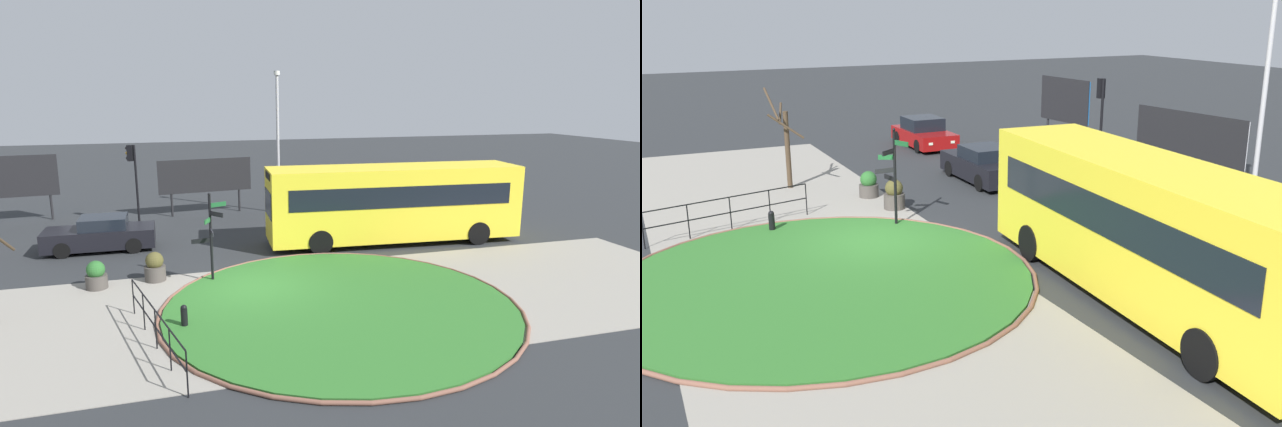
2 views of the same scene
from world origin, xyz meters
The scene contains 15 objects.
ground centered at (0.00, 0.00, 0.00)m, with size 120.00×120.00×0.00m, color #282B2D.
sidewalk_paving centered at (0.00, -1.89, 0.01)m, with size 32.00×8.23×0.02m, color gray.
grass_island centered at (2.35, -2.21, 0.05)m, with size 10.60×10.60×0.10m, color #2D6B28.
grass_kerb_ring centered at (2.35, -2.21, 0.06)m, with size 10.91×10.91×0.11m, color brown.
signpost_directional centered at (-1.19, 1.08, 1.79)m, with size 1.24×0.91×3.13m.
bollard_foreground centered at (-2.29, -2.51, 0.36)m, with size 0.19×0.19×0.70m.
railing_grass_edge centered at (-3.02, -3.60, 0.71)m, with size 1.35×5.08×1.09m.
bus_yellow centered at (6.87, 4.24, 1.79)m, with size 11.02×3.23×3.34m.
car_near_lane centered at (-5.28, 6.40, 0.66)m, with size 4.38×1.87×1.42m.
traffic_light_near centered at (-4.09, 11.04, 2.88)m, with size 0.48×0.32×3.93m.
lamppost_tall centered at (3.34, 11.59, 4.07)m, with size 0.32×0.32×7.55m.
billboard_left centered at (-9.56, 13.05, 2.26)m, with size 3.43×0.49×3.38m.
billboard_right centered at (-0.50, 12.38, 2.05)m, with size 4.93×0.72×3.00m.
planter_near_signpost centered at (-4.97, 1.54, 0.44)m, with size 0.70×0.70×0.97m.
planter_kerbside centered at (-3.10, 1.81, 0.48)m, with size 0.72×0.72×1.04m.
Camera 1 is at (-2.56, -16.93, 6.34)m, focal length 30.32 mm.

